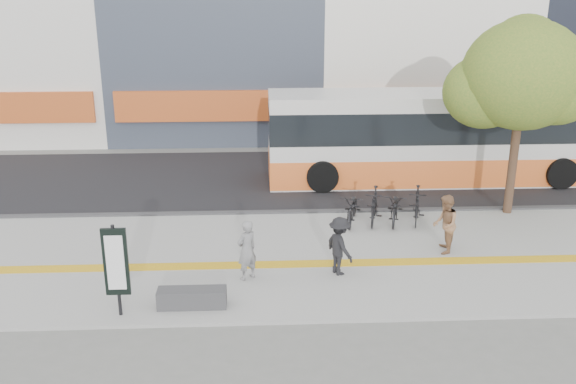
{
  "coord_description": "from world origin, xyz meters",
  "views": [
    {
      "loc": [
        -0.98,
        -14.2,
        7.24
      ],
      "look_at": [
        -0.21,
        2.0,
        1.8
      ],
      "focal_mm": 38.67,
      "sensor_mm": 36.0,
      "label": 1
    }
  ],
  "objects_px": {
    "bench": "(192,298)",
    "pedestrian_dark": "(340,246)",
    "signboard": "(116,263)",
    "street_tree": "(521,77)",
    "bus": "(435,139)",
    "pedestrian_tan": "(445,224)",
    "seated_woman": "(247,250)"
  },
  "relations": [
    {
      "from": "signboard",
      "to": "pedestrian_dark",
      "type": "distance_m",
      "value": 5.61
    },
    {
      "from": "street_tree",
      "to": "bus",
      "type": "height_order",
      "value": "street_tree"
    },
    {
      "from": "signboard",
      "to": "seated_woman",
      "type": "relative_size",
      "value": 1.38
    },
    {
      "from": "pedestrian_dark",
      "to": "bench",
      "type": "bearing_deg",
      "value": 86.81
    },
    {
      "from": "bus",
      "to": "pedestrian_dark",
      "type": "relative_size",
      "value": 8.17
    },
    {
      "from": "signboard",
      "to": "seated_woman",
      "type": "xyz_separation_m",
      "value": [
        2.87,
        1.71,
        -0.49
      ]
    },
    {
      "from": "bench",
      "to": "pedestrian_tan",
      "type": "bearing_deg",
      "value": 22.66
    },
    {
      "from": "bus",
      "to": "street_tree",
      "type": "bearing_deg",
      "value": -68.34
    },
    {
      "from": "pedestrian_dark",
      "to": "street_tree",
      "type": "bearing_deg",
      "value": -80.95
    },
    {
      "from": "bench",
      "to": "seated_woman",
      "type": "distance_m",
      "value": 1.97
    },
    {
      "from": "bench",
      "to": "street_tree",
      "type": "xyz_separation_m",
      "value": [
        9.78,
        6.02,
        4.21
      ]
    },
    {
      "from": "bench",
      "to": "pedestrian_dark",
      "type": "xyz_separation_m",
      "value": [
        3.65,
        1.59,
        0.55
      ]
    },
    {
      "from": "street_tree",
      "to": "pedestrian_tan",
      "type": "height_order",
      "value": "street_tree"
    },
    {
      "from": "signboard",
      "to": "street_tree",
      "type": "relative_size",
      "value": 0.35
    },
    {
      "from": "bench",
      "to": "pedestrian_tan",
      "type": "height_order",
      "value": "pedestrian_tan"
    },
    {
      "from": "bus",
      "to": "pedestrian_dark",
      "type": "height_order",
      "value": "bus"
    },
    {
      "from": "signboard",
      "to": "bus",
      "type": "relative_size",
      "value": 0.17
    },
    {
      "from": "seated_woman",
      "to": "pedestrian_tan",
      "type": "distance_m",
      "value": 5.67
    },
    {
      "from": "signboard",
      "to": "bus",
      "type": "height_order",
      "value": "bus"
    },
    {
      "from": "street_tree",
      "to": "seated_woman",
      "type": "bearing_deg",
      "value": -151.51
    },
    {
      "from": "bench",
      "to": "pedestrian_dark",
      "type": "height_order",
      "value": "pedestrian_dark"
    },
    {
      "from": "street_tree",
      "to": "pedestrian_tan",
      "type": "xyz_separation_m",
      "value": [
        -3.03,
        -3.2,
        -3.6
      ]
    },
    {
      "from": "signboard",
      "to": "street_tree",
      "type": "height_order",
      "value": "street_tree"
    },
    {
      "from": "bench",
      "to": "seated_woman",
      "type": "bearing_deg",
      "value": 47.89
    },
    {
      "from": "bus",
      "to": "seated_woman",
      "type": "relative_size",
      "value": 7.97
    },
    {
      "from": "signboard",
      "to": "pedestrian_tan",
      "type": "height_order",
      "value": "signboard"
    },
    {
      "from": "signboard",
      "to": "pedestrian_dark",
      "type": "xyz_separation_m",
      "value": [
        5.25,
        1.9,
        -0.51
      ]
    },
    {
      "from": "pedestrian_dark",
      "to": "signboard",
      "type": "bearing_deg",
      "value": 83.11
    },
    {
      "from": "bus",
      "to": "pedestrian_tan",
      "type": "bearing_deg",
      "value": -102.83
    },
    {
      "from": "bench",
      "to": "signboard",
      "type": "relative_size",
      "value": 0.73
    },
    {
      "from": "signboard",
      "to": "pedestrian_dark",
      "type": "relative_size",
      "value": 1.42
    },
    {
      "from": "bench",
      "to": "signboard",
      "type": "height_order",
      "value": "signboard"
    }
  ]
}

